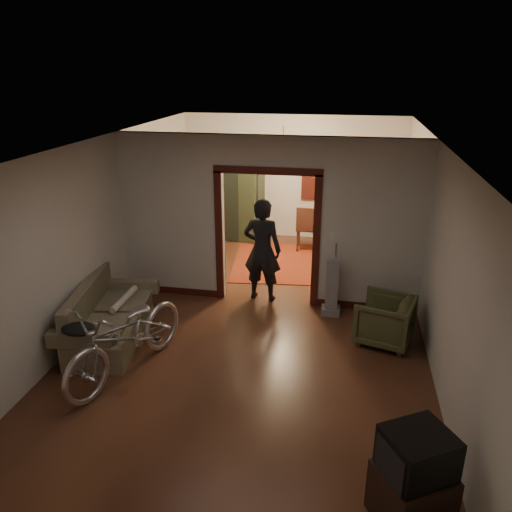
% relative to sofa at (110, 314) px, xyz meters
% --- Properties ---
extents(floor, '(5.00, 8.50, 0.01)m').
position_rel_sofa_xyz_m(floor, '(2.03, 1.01, -0.42)').
color(floor, '#3C1E13').
rests_on(floor, ground).
extents(ceiling, '(5.00, 8.50, 0.01)m').
position_rel_sofa_xyz_m(ceiling, '(2.03, 1.01, 2.38)').
color(ceiling, white).
rests_on(ceiling, floor).
extents(wall_back, '(5.00, 0.02, 2.80)m').
position_rel_sofa_xyz_m(wall_back, '(2.03, 5.26, 0.98)').
color(wall_back, beige).
rests_on(wall_back, floor).
extents(wall_left, '(0.02, 8.50, 2.80)m').
position_rel_sofa_xyz_m(wall_left, '(-0.47, 1.01, 0.98)').
color(wall_left, beige).
rests_on(wall_left, floor).
extents(wall_right, '(0.02, 8.50, 2.80)m').
position_rel_sofa_xyz_m(wall_right, '(4.53, 1.01, 0.98)').
color(wall_right, beige).
rests_on(wall_right, floor).
extents(partition_wall, '(5.00, 0.14, 2.80)m').
position_rel_sofa_xyz_m(partition_wall, '(2.03, 1.76, 0.98)').
color(partition_wall, beige).
rests_on(partition_wall, floor).
extents(door_casing, '(1.74, 0.20, 2.32)m').
position_rel_sofa_xyz_m(door_casing, '(2.03, 1.76, 0.68)').
color(door_casing, '#3C130D').
rests_on(door_casing, floor).
extents(far_window, '(0.98, 0.06, 1.28)m').
position_rel_sofa_xyz_m(far_window, '(2.73, 5.22, 1.13)').
color(far_window, black).
rests_on(far_window, wall_back).
extents(chandelier, '(0.24, 0.24, 0.24)m').
position_rel_sofa_xyz_m(chandelier, '(2.03, 3.51, 1.93)').
color(chandelier, '#FFE0A5').
rests_on(chandelier, ceiling).
extents(light_switch, '(0.08, 0.01, 0.12)m').
position_rel_sofa_xyz_m(light_switch, '(3.08, 1.68, 0.83)').
color(light_switch, silver).
rests_on(light_switch, partition_wall).
extents(sofa, '(1.13, 1.96, 0.85)m').
position_rel_sofa_xyz_m(sofa, '(0.00, 0.00, 0.00)').
color(sofa, brown).
rests_on(sofa, floor).
extents(rolled_paper, '(0.10, 0.79, 0.10)m').
position_rel_sofa_xyz_m(rolled_paper, '(0.10, 0.30, 0.11)').
color(rolled_paper, beige).
rests_on(rolled_paper, sofa).
extents(jacket, '(0.45, 0.33, 0.13)m').
position_rel_sofa_xyz_m(jacket, '(0.05, -0.91, 0.26)').
color(jacket, black).
rests_on(jacket, sofa).
extents(bicycle, '(1.36, 2.23, 1.11)m').
position_rel_sofa_xyz_m(bicycle, '(0.62, -0.76, 0.13)').
color(bicycle, silver).
rests_on(bicycle, floor).
extents(armchair, '(0.95, 0.94, 0.70)m').
position_rel_sofa_xyz_m(armchair, '(3.93, 0.68, -0.07)').
color(armchair, '#464828').
rests_on(armchair, floor).
extents(tv_stand, '(0.78, 0.76, 0.54)m').
position_rel_sofa_xyz_m(tv_stand, '(4.01, -2.43, -0.16)').
color(tv_stand, black).
rests_on(tv_stand, floor).
extents(crt_tv, '(0.72, 0.70, 0.47)m').
position_rel_sofa_xyz_m(crt_tv, '(4.01, -2.43, 0.28)').
color(crt_tv, black).
rests_on(crt_tv, tv_stand).
extents(vacuum, '(0.31, 0.26, 0.97)m').
position_rel_sofa_xyz_m(vacuum, '(3.14, 1.41, 0.06)').
color(vacuum, gray).
rests_on(vacuum, floor).
extents(person, '(0.70, 0.51, 1.79)m').
position_rel_sofa_xyz_m(person, '(1.94, 1.79, 0.47)').
color(person, black).
rests_on(person, floor).
extents(oriental_rug, '(1.94, 2.42, 0.02)m').
position_rel_sofa_xyz_m(oriental_rug, '(1.93, 3.50, -0.42)').
color(oriental_rug, maroon).
rests_on(oriental_rug, floor).
extents(locker, '(1.09, 0.79, 1.97)m').
position_rel_sofa_xyz_m(locker, '(0.90, 4.85, 0.56)').
color(locker, '#242D1B').
rests_on(locker, floor).
extents(globe, '(0.28, 0.28, 0.28)m').
position_rel_sofa_xyz_m(globe, '(0.90, 4.85, 1.52)').
color(globe, '#1E5972').
rests_on(globe, locker).
extents(desk, '(1.03, 0.67, 0.71)m').
position_rel_sofa_xyz_m(desk, '(3.07, 4.82, -0.07)').
color(desk, black).
rests_on(desk, floor).
extents(desk_chair, '(0.50, 0.50, 1.00)m').
position_rel_sofa_xyz_m(desk_chair, '(2.48, 4.38, 0.08)').
color(desk_chair, black).
rests_on(desk_chair, floor).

